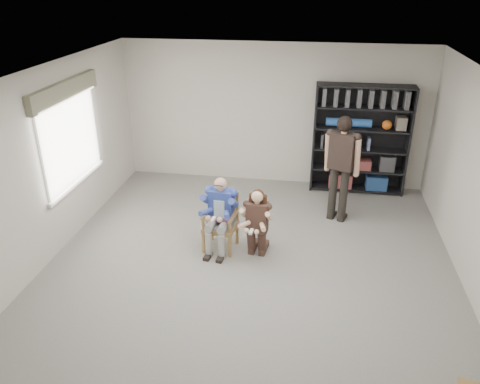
% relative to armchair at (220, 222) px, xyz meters
% --- Properties ---
extents(room_shell, '(6.00, 7.00, 2.80)m').
position_rel_armchair_xyz_m(room_shell, '(0.52, -0.70, 0.94)').
color(room_shell, silver).
rests_on(room_shell, ground).
extents(floor, '(6.00, 7.00, 0.01)m').
position_rel_armchair_xyz_m(floor, '(0.52, -0.70, -0.46)').
color(floor, slate).
rests_on(floor, ground).
extents(window_left, '(0.16, 2.00, 1.75)m').
position_rel_armchair_xyz_m(window_left, '(-2.43, 0.30, 1.17)').
color(window_left, white).
rests_on(window_left, room_shell).
extents(armchair, '(0.59, 0.58, 0.92)m').
position_rel_armchair_xyz_m(armchair, '(0.00, 0.00, 0.00)').
color(armchair, olive).
rests_on(armchair, floor).
extents(seated_man, '(0.60, 0.78, 1.20)m').
position_rel_armchair_xyz_m(seated_man, '(0.00, 0.00, 0.14)').
color(seated_man, '#2E4B94').
rests_on(seated_man, floor).
extents(kneeling_woman, '(0.54, 0.79, 1.10)m').
position_rel_armchair_xyz_m(kneeling_woman, '(0.58, -0.12, 0.09)').
color(kneeling_woman, '#3C2722').
rests_on(kneeling_woman, floor).
extents(bookshelf, '(1.80, 0.38, 2.10)m').
position_rel_armchair_xyz_m(bookshelf, '(2.22, 2.58, 0.59)').
color(bookshelf, black).
rests_on(bookshelf, floor).
extents(standing_man, '(0.65, 0.51, 1.86)m').
position_rel_armchair_xyz_m(standing_man, '(1.82, 1.26, 0.47)').
color(standing_man, black).
rests_on(standing_man, floor).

